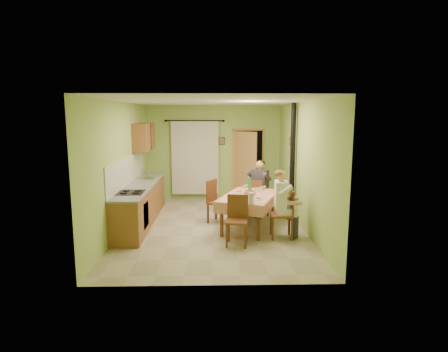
{
  "coord_description": "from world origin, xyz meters",
  "views": [
    {
      "loc": [
        0.05,
        -8.24,
        2.5
      ],
      "look_at": [
        0.25,
        0.1,
        1.15
      ],
      "focal_mm": 30.0,
      "sensor_mm": 36.0,
      "label": 1
    }
  ],
  "objects_px": {
    "chair_far": "(259,205)",
    "dining_table": "(249,212)",
    "man_far": "(259,182)",
    "chair_right": "(282,224)",
    "chair_near": "(237,230)",
    "stove_flue": "(292,178)",
    "man_right": "(282,196)",
    "chair_left": "(218,210)"
  },
  "relations": [
    {
      "from": "dining_table",
      "to": "stove_flue",
      "type": "relative_size",
      "value": 0.72
    },
    {
      "from": "man_right",
      "to": "man_far",
      "type": "bearing_deg",
      "value": 12.22
    },
    {
      "from": "dining_table",
      "to": "man_far",
      "type": "relative_size",
      "value": 1.44
    },
    {
      "from": "chair_far",
      "to": "chair_near",
      "type": "relative_size",
      "value": 0.97
    },
    {
      "from": "chair_left",
      "to": "man_far",
      "type": "relative_size",
      "value": 0.73
    },
    {
      "from": "chair_right",
      "to": "chair_left",
      "type": "bearing_deg",
      "value": 51.55
    },
    {
      "from": "chair_far",
      "to": "man_far",
      "type": "height_order",
      "value": "man_far"
    },
    {
      "from": "dining_table",
      "to": "man_right",
      "type": "height_order",
      "value": "man_right"
    },
    {
      "from": "man_right",
      "to": "stove_flue",
      "type": "height_order",
      "value": "stove_flue"
    },
    {
      "from": "dining_table",
      "to": "chair_right",
      "type": "height_order",
      "value": "chair_right"
    },
    {
      "from": "stove_flue",
      "to": "chair_right",
      "type": "bearing_deg",
      "value": -108.46
    },
    {
      "from": "man_far",
      "to": "stove_flue",
      "type": "distance_m",
      "value": 0.81
    },
    {
      "from": "chair_far",
      "to": "stove_flue",
      "type": "distance_m",
      "value": 1.09
    },
    {
      "from": "man_far",
      "to": "man_right",
      "type": "distance_m",
      "value": 1.67
    },
    {
      "from": "chair_near",
      "to": "chair_right",
      "type": "distance_m",
      "value": 1.05
    },
    {
      "from": "man_right",
      "to": "dining_table",
      "type": "bearing_deg",
      "value": 46.1
    },
    {
      "from": "chair_near",
      "to": "chair_left",
      "type": "relative_size",
      "value": 0.96
    },
    {
      "from": "man_right",
      "to": "chair_near",
      "type": "bearing_deg",
      "value": 117.11
    },
    {
      "from": "chair_right",
      "to": "chair_left",
      "type": "xyz_separation_m",
      "value": [
        -1.31,
        1.15,
        0.0
      ]
    },
    {
      "from": "dining_table",
      "to": "man_right",
      "type": "distance_m",
      "value": 1.02
    },
    {
      "from": "chair_near",
      "to": "man_far",
      "type": "bearing_deg",
      "value": -99.33
    },
    {
      "from": "man_far",
      "to": "stove_flue",
      "type": "relative_size",
      "value": 0.5
    },
    {
      "from": "chair_far",
      "to": "man_right",
      "type": "height_order",
      "value": "man_right"
    },
    {
      "from": "chair_right",
      "to": "dining_table",
      "type": "bearing_deg",
      "value": 46.77
    },
    {
      "from": "chair_left",
      "to": "chair_right",
      "type": "bearing_deg",
      "value": 78.67
    },
    {
      "from": "chair_far",
      "to": "chair_right",
      "type": "distance_m",
      "value": 1.67
    },
    {
      "from": "chair_far",
      "to": "chair_left",
      "type": "bearing_deg",
      "value": -116.15
    },
    {
      "from": "dining_table",
      "to": "man_far",
      "type": "distance_m",
      "value": 1.17
    },
    {
      "from": "dining_table",
      "to": "chair_left",
      "type": "bearing_deg",
      "value": 163.69
    },
    {
      "from": "chair_near",
      "to": "man_right",
      "type": "height_order",
      "value": "man_right"
    },
    {
      "from": "dining_table",
      "to": "chair_near",
      "type": "xyz_separation_m",
      "value": [
        -0.33,
        -1.08,
        -0.09
      ]
    },
    {
      "from": "chair_near",
      "to": "stove_flue",
      "type": "distance_m",
      "value": 2.44
    },
    {
      "from": "man_far",
      "to": "chair_right",
      "type": "bearing_deg",
      "value": -42.34
    },
    {
      "from": "chair_near",
      "to": "stove_flue",
      "type": "xyz_separation_m",
      "value": [
        1.43,
        1.84,
        0.73
      ]
    },
    {
      "from": "chair_far",
      "to": "dining_table",
      "type": "bearing_deg",
      "value": -70.77
    },
    {
      "from": "chair_left",
      "to": "man_right",
      "type": "distance_m",
      "value": 1.82
    },
    {
      "from": "chair_near",
      "to": "chair_right",
      "type": "relative_size",
      "value": 0.96
    },
    {
      "from": "chair_right",
      "to": "stove_flue",
      "type": "bearing_deg",
      "value": -15.59
    },
    {
      "from": "man_far",
      "to": "dining_table",
      "type": "bearing_deg",
      "value": -71.0
    },
    {
      "from": "chair_near",
      "to": "stove_flue",
      "type": "height_order",
      "value": "stove_flue"
    },
    {
      "from": "dining_table",
      "to": "chair_right",
      "type": "distance_m",
      "value": 0.91
    },
    {
      "from": "man_far",
      "to": "man_right",
      "type": "xyz_separation_m",
      "value": [
        0.27,
        -1.65,
        0.0
      ]
    }
  ]
}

